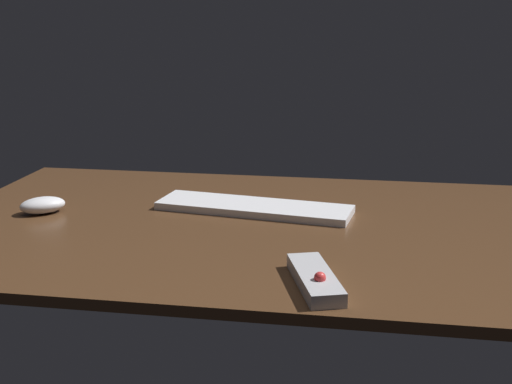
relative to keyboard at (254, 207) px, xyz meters
The scene contains 4 objects.
desk 9.91cm from the keyboard, 68.06° to the right, with size 140.00×84.00×2.00cm, color #4C301C.
keyboard is the anchor object (origin of this frame).
computer_mouse 46.72cm from the keyboard, 169.19° to the right, with size 9.81×5.95×3.61cm, color silver.
media_remote 43.57cm from the keyboard, 67.38° to the right, with size 11.08×19.26×3.66cm.
Camera 1 is at (20.10, -133.01, 45.32)cm, focal length 47.23 mm.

